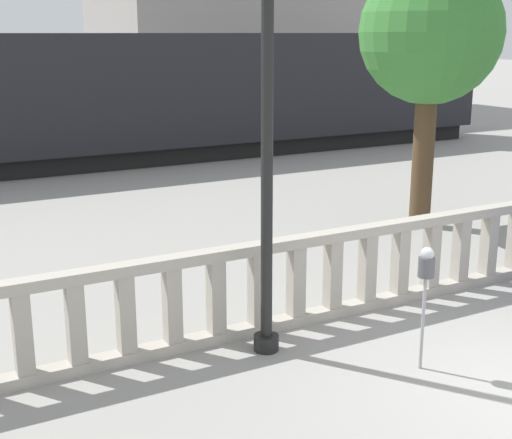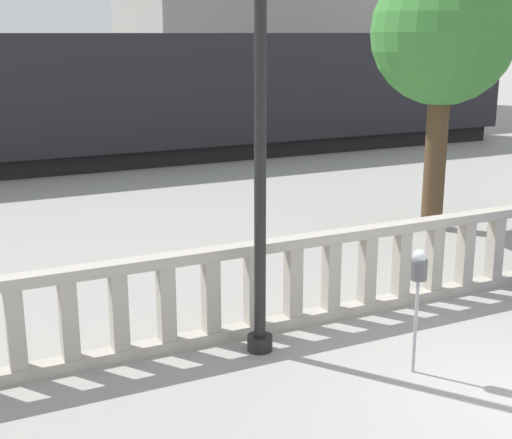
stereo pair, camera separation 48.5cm
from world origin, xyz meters
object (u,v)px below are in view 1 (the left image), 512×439
at_px(tree_left, 430,35).
at_px(train_near, 100,98).
at_px(parking_meter, 426,270).
at_px(lamppost, 267,106).

bearing_deg(tree_left, train_near, 110.35).
bearing_deg(parking_meter, train_near, 87.24).
relative_size(lamppost, train_near, 0.20).
xyz_separation_m(lamppost, parking_meter, (1.38, -1.34, -1.85)).
xyz_separation_m(lamppost, tree_left, (5.83, 3.76, 0.78)).
distance_m(parking_meter, tree_left, 7.27).
bearing_deg(lamppost, train_near, 81.32).
distance_m(lamppost, train_near, 14.00).
height_order(parking_meter, train_near, train_near).
bearing_deg(train_near, tree_left, -69.65).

